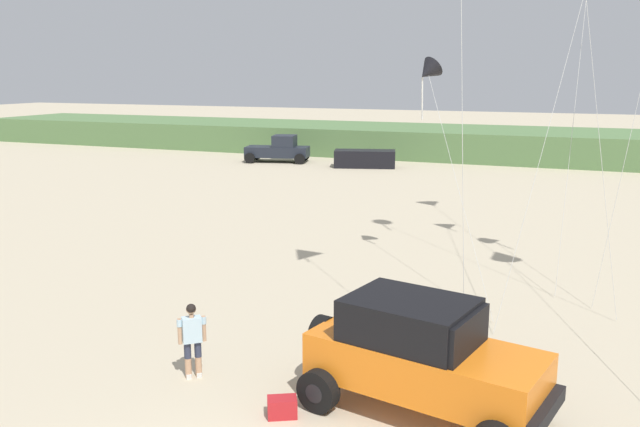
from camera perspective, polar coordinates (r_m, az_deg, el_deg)
The scene contains 7 objects.
dune_ridge at distance 53.79m, azimuth 12.67°, elevation 5.97°, with size 90.00×9.74×2.17m, color #567A47.
jeep at distance 12.97m, azimuth 8.77°, elevation -11.95°, with size 5.01×3.24×2.26m.
person_watching at distance 14.62m, azimuth -10.94°, elevation -10.33°, with size 0.51×0.46×1.67m.
cooler_box at distance 13.18m, azimuth -3.27°, elevation -16.30°, with size 0.56×0.36×0.38m, color #B21E23.
distant_pickup at distance 49.22m, azimuth -3.54°, elevation 5.53°, with size 4.91×3.33×1.98m.
distant_sedan at distance 46.44m, azimuth 3.87°, elevation 4.72°, with size 4.20×1.70×1.20m, color black.
kite_yellow_diamond at distance 21.92m, azimuth 9.25°, elevation 11.90°, with size 3.46×5.08×6.99m.
Camera 1 is at (4.89, -7.28, 6.43)m, focal length 37.20 mm.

